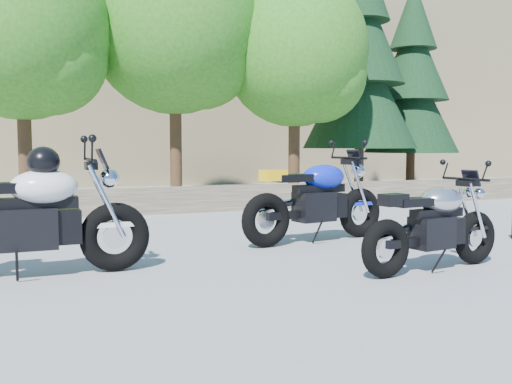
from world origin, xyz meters
TOP-DOWN VIEW (x-y plane):
  - ground at (0.00, 0.00)m, footprint 90.00×90.00m
  - stone_wall at (0.00, 5.50)m, footprint 22.00×0.55m
  - hillside at (3.00, 28.00)m, footprint 80.00×30.00m
  - tree_decid_left at (-2.39, 7.14)m, footprint 3.67×3.67m
  - tree_decid_mid at (0.91, 7.54)m, footprint 4.08×4.08m
  - tree_decid_right at (3.71, 6.94)m, footprint 3.54×3.54m
  - conifer_near at (6.20, 8.20)m, footprint 3.17×3.17m
  - conifer_far at (8.40, 8.80)m, footprint 2.82×2.82m
  - silver_bike at (1.54, -0.74)m, footprint 1.95×0.62m
  - white_bike at (-2.45, 0.46)m, footprint 2.39×0.76m
  - blue_bike at (1.23, 1.34)m, footprint 2.33×0.75m

SIDE VIEW (x-z plane):
  - ground at x=0.00m, z-range 0.00..0.00m
  - stone_wall at x=0.00m, z-range 0.00..0.50m
  - silver_bike at x=1.54m, z-range -0.01..0.97m
  - blue_bike at x=1.23m, z-range -0.02..1.16m
  - white_bike at x=-2.45m, z-range -0.01..1.31m
  - conifer_far at x=8.40m, z-range 0.13..6.41m
  - tree_decid_right at x=3.71m, z-range 0.79..6.20m
  - tree_decid_left at x=-2.39m, z-range 0.83..6.44m
  - conifer_near at x=6.20m, z-range 0.15..7.21m
  - tree_decid_mid at x=0.91m, z-range 0.92..7.16m
  - hillside at x=3.00m, z-range 0.00..15.00m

